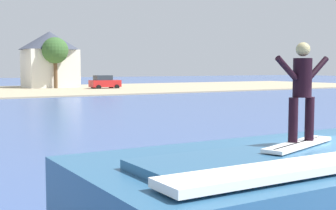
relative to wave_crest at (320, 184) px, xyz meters
name	(u,v)px	position (x,y,z in m)	size (l,w,h in m)	color
wave_crest	(320,184)	(0.00, 0.00, 0.00)	(9.02, 3.84, 1.50)	#2C5B81
surfboard	(299,144)	(-0.76, -0.17, 0.82)	(2.00, 1.00, 0.06)	white
surfer	(302,86)	(-0.63, -0.09, 1.80)	(1.23, 0.32, 1.71)	black
car_far_shore	(105,82)	(17.47, 50.99, 0.24)	(3.94, 2.08, 1.86)	red
house_gabled_white	(50,56)	(12.39, 58.12, 3.70)	(8.30, 8.30, 7.82)	silver
tree_tall_bare	(53,54)	(13.47, 60.05, 4.14)	(3.06, 3.06, 6.45)	brown
tree_short_bushy	(55,51)	(12.05, 54.53, 4.34)	(3.45, 3.45, 6.84)	brown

